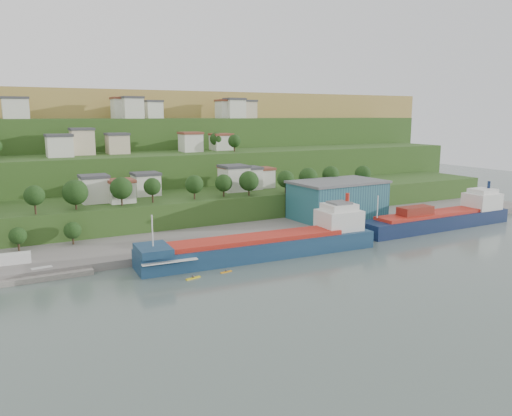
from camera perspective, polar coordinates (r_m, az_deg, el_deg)
ground at (r=121.24m, az=-0.25°, el=-6.89°), size 500.00×500.00×0.00m
quay at (r=154.18m, az=1.46°, el=-3.09°), size 220.00×26.00×4.00m
hillside at (r=278.69m, az=-16.71°, el=2.62°), size 360.00×210.55×96.00m
cargo_ship_near at (r=130.99m, az=1.41°, el=-4.35°), size 65.15×13.27×16.64m
cargo_ship_far at (r=174.71m, az=20.43°, el=-1.29°), size 58.75×10.27×15.94m
warehouse at (r=170.37m, az=9.30°, el=0.98°), size 31.79×20.32×12.80m
caravan at (r=130.92m, az=-25.80°, el=-5.38°), size 6.99×3.30×3.18m
dinghy at (r=124.92m, az=-23.28°, el=-6.46°), size 4.64×2.10×0.90m
kayak_orange at (r=118.30m, az=-3.43°, el=-7.25°), size 2.99×0.93×0.74m
kayak_yellow at (r=114.55m, az=-7.20°, el=-7.89°), size 3.71×1.44×0.91m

